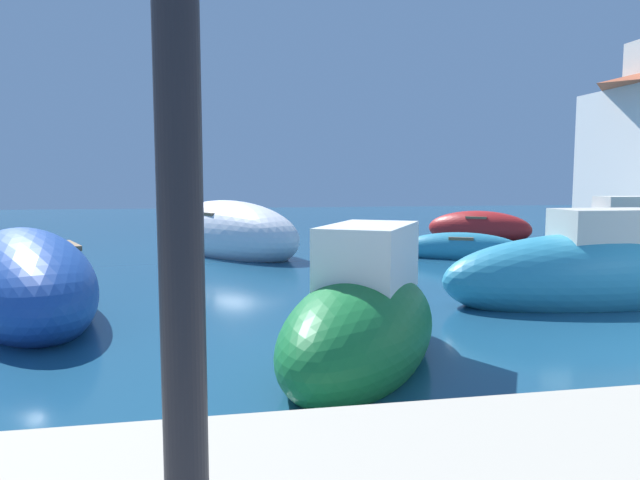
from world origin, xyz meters
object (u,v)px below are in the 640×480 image
object	(u,v)px
moored_boat_5	(25,283)
moored_boat_6	(479,229)
moored_boat_2	(597,274)
moored_boat_4	(363,322)
moored_boat_7	(614,225)
moored_boat_1	(227,234)
moored_boat_3	(461,249)

from	to	relation	value
moored_boat_5	moored_boat_6	bearing A→B (deg)	-73.40
moored_boat_2	moored_boat_4	distance (m)	5.50
moored_boat_2	moored_boat_4	world-z (taller)	moored_boat_2
moored_boat_4	moored_boat_2	bearing A→B (deg)	147.80
moored_boat_4	moored_boat_5	size ratio (longest dim) A/B	0.66
moored_boat_5	moored_boat_7	bearing A→B (deg)	-84.09
moored_boat_6	moored_boat_7	world-z (taller)	moored_boat_7
moored_boat_6	moored_boat_7	bearing A→B (deg)	28.67
moored_boat_2	moored_boat_7	world-z (taller)	moored_boat_2
moored_boat_5	moored_boat_7	world-z (taller)	moored_boat_7
moored_boat_1	moored_boat_4	xyz separation A→B (m)	(1.23, -10.83, -0.07)
moored_boat_2	moored_boat_7	bearing A→B (deg)	-126.75
moored_boat_3	moored_boat_5	bearing A→B (deg)	51.84
moored_boat_1	moored_boat_6	distance (m)	9.60
moored_boat_3	moored_boat_2	bearing A→B (deg)	112.94
moored_boat_6	moored_boat_7	xyz separation A→B (m)	(5.03, -0.74, 0.13)
moored_boat_1	moored_boat_5	world-z (taller)	moored_boat_1
moored_boat_3	moored_boat_6	xyz separation A→B (m)	(2.94, 4.98, 0.11)
moored_boat_6	moored_boat_7	distance (m)	5.08
moored_boat_3	moored_boat_5	distance (m)	10.92
moored_boat_1	moored_boat_3	size ratio (longest dim) A/B	1.90
moored_boat_5	moored_boat_7	distance (m)	19.94
moored_boat_1	moored_boat_5	distance (m)	8.07
moored_boat_2	moored_boat_3	world-z (taller)	moored_boat_2
moored_boat_3	moored_boat_7	world-z (taller)	moored_boat_7
moored_boat_5	moored_boat_6	distance (m)	16.11
moored_boat_1	moored_boat_7	bearing A→B (deg)	-112.62
moored_boat_4	moored_boat_3	bearing A→B (deg)	179.70
moored_boat_6	moored_boat_2	bearing A→B (deg)	-68.75
moored_boat_1	moored_boat_2	bearing A→B (deg)	-174.01
moored_boat_7	moored_boat_1	bearing A→B (deg)	9.88
moored_boat_2	moored_boat_4	size ratio (longest dim) A/B	1.42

